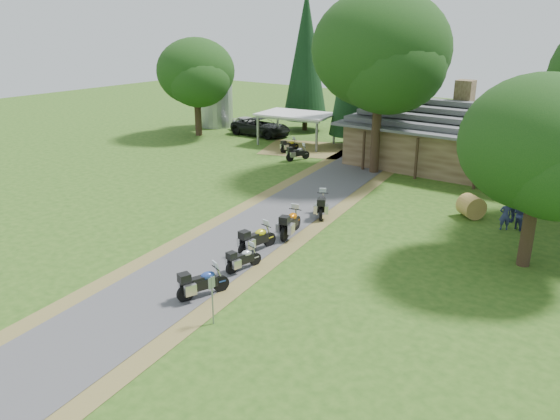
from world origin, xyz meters
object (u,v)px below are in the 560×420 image
Objects in this scene: carport at (296,129)px; motorcycle_row_a at (203,281)px; car_dark_suv at (261,123)px; motorcycle_carport_a at (290,145)px; car_white_sedan at (248,122)px; motorcycle_row_c at (257,237)px; motorcycle_row_d at (291,222)px; hay_bale at (471,206)px; silo at (216,93)px; motorcycle_row_b at (244,257)px; motorcycle_carport_b at (298,152)px; motorcycle_row_e at (322,204)px; lodge at (498,140)px.

carport reaches higher than motorcycle_row_a.
car_dark_suv is 3.75× the size of motorcycle_carport_a.
car_white_sedan is 3.28× the size of motorcycle_carport_a.
carport is at bearing -104.68° from car_dark_suv.
motorcycle_row_c is 0.94× the size of motorcycle_row_d.
motorcycle_row_c is at bearing -121.81° from hay_bale.
motorcycle_row_a is at bearing -158.75° from motorcycle_row_c.
motorcycle_carport_a is at bearing -21.24° from silo.
motorcycle_carport_b reaches higher than motorcycle_row_b.
motorcycle_row_e is (11.52, -14.15, -0.65)m from carport.
motorcycle_row_a is 0.97× the size of motorcycle_row_c.
lodge is 15.52m from motorcycle_row_e.
silo reaches higher than carport.
car_dark_suv is 5.09× the size of hay_bale.
lodge is at bearing -3.76° from silo.
motorcycle_row_d is at bearing -40.52° from silo.
motorcycle_row_e reaches higher than motorcycle_carport_a.
motorcycle_row_d is at bearing -63.29° from carport.
silo is at bearing 55.33° from motorcycle_row_b.
motorcycle_row_b is 1.00× the size of motorcycle_carport_a.
hay_bale is at bearing -98.69° from motorcycle_carport_a.
motorcycle_row_e is at bearing -116.05° from motorcycle_carport_b.
motorcycle_carport_b is (8.13, -5.77, -0.58)m from car_dark_suv.
motorcycle_row_c is 12.45m from hay_bale.
car_white_sedan reaches higher than motorcycle_carport_a.
motorcycle_carport_b is at bearing -126.02° from car_dark_suv.
carport is 3.41× the size of motorcycle_carport_b.
lodge is 10.64× the size of motorcycle_row_c.
motorcycle_row_a reaches higher than motorcycle_carport_a.
motorcycle_row_a is (24.07, -27.05, -2.70)m from silo.
carport is 25.33m from motorcycle_row_b.
carport is at bearing 40.39° from motorcycle_row_b.
silo is 4.02× the size of motorcycle_carport_a.
car_dark_suv is at bearing 155.04° from hay_bale.
car_white_sedan is 0.88× the size of car_dark_suv.
silo is 1.08× the size of carport.
car_white_sedan is 11.98m from motorcycle_carport_b.
car_white_sedan is at bearing 49.92° from motorcycle_row_b.
carport reaches higher than motorcycle_carport_a.
motorcycle_row_d is (0.12, 2.55, 0.04)m from motorcycle_row_c.
silo is 13.72m from motorcycle_carport_a.
carport is 7.06m from car_white_sedan.
motorcycle_row_a is 16.27m from hay_bale.
lodge reaches higher than hay_bale.
car_dark_suv is (-4.79, 1.20, -0.14)m from carport.
motorcycle_carport_b is (14.65, -6.78, -2.75)m from silo.
car_dark_suv is 26.94m from motorcycle_row_c.
motorcycle_carport_b is (-9.13, 17.46, 0.05)m from motorcycle_row_b.
motorcycle_row_e is (-0.30, 3.41, -0.03)m from motorcycle_row_d.
car_white_sedan is 2.12m from car_dark_suv.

